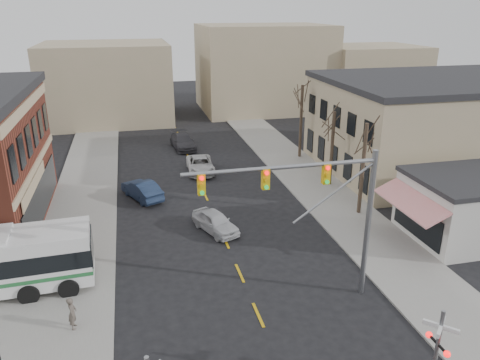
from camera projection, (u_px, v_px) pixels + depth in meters
name	position (u px, v px, depth m)	size (l,w,h in m)	color
ground	(270.00, 341.00, 21.54)	(160.00, 160.00, 0.00)	black
sidewalk_west	(85.00, 197.00, 37.67)	(5.00, 60.00, 0.12)	gray
sidewalk_east	(307.00, 178.00, 41.80)	(5.00, 60.00, 0.12)	gray
tan_building	(437.00, 124.00, 43.04)	(20.30, 15.30, 8.50)	tan
awning_shop	(473.00, 206.00, 30.62)	(9.74, 6.20, 4.30)	beige
tree_east_a	(363.00, 169.00, 33.52)	(0.28, 0.28, 6.75)	#382B21
tree_east_b	(332.00, 149.00, 39.13)	(0.28, 0.28, 6.30)	#382B21
tree_east_c	(301.00, 122.00, 46.31)	(0.28, 0.28, 7.20)	#382B21
traffic_signal_mast	(321.00, 199.00, 22.66)	(9.55, 0.30, 8.00)	gray
rr_crossing_east	(426.00, 357.00, 17.77)	(5.60, 1.36, 4.00)	gray
car_a	(215.00, 222.00, 31.81)	(1.66, 4.12, 1.40)	#B7B8BC
car_b	(142.00, 190.00, 37.21)	(1.60, 4.59, 1.51)	#1A2742
car_c	(200.00, 165.00, 43.17)	(2.32, 5.03, 1.40)	silver
car_d	(183.00, 142.00, 50.36)	(2.10, 5.17, 1.50)	#3E3D41
pedestrian_near	(72.00, 313.00, 21.98)	(0.60, 0.39, 1.64)	#594F47
pedestrian_far	(66.00, 265.00, 26.07)	(0.80, 0.62, 1.64)	#373D60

